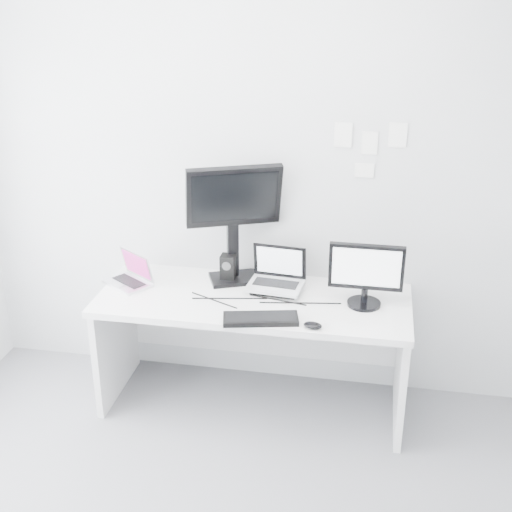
# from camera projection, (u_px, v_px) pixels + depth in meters

# --- Properties ---
(back_wall) EXTENTS (3.60, 0.00, 3.60)m
(back_wall) POSITION_uv_depth(u_px,v_px,m) (264.00, 177.00, 3.98)
(back_wall) COLOR silver
(back_wall) RESTS_ON ground
(desk) EXTENTS (1.80, 0.70, 0.73)m
(desk) POSITION_uv_depth(u_px,v_px,m) (253.00, 352.00, 4.05)
(desk) COLOR white
(desk) RESTS_ON ground
(macbook) EXTENTS (0.34, 0.32, 0.20)m
(macbook) POSITION_uv_depth(u_px,v_px,m) (126.00, 269.00, 4.03)
(macbook) COLOR silver
(macbook) RESTS_ON desk
(speaker) EXTENTS (0.10, 0.10, 0.17)m
(speaker) POSITION_uv_depth(u_px,v_px,m) (228.00, 268.00, 4.07)
(speaker) COLOR black
(speaker) RESTS_ON desk
(dell_laptop) EXTENTS (0.34, 0.28, 0.26)m
(dell_laptop) POSITION_uv_depth(u_px,v_px,m) (275.00, 271.00, 3.93)
(dell_laptop) COLOR silver
(dell_laptop) RESTS_ON desk
(rear_monitor) EXTENTS (0.59, 0.40, 0.75)m
(rear_monitor) POSITION_uv_depth(u_px,v_px,m) (233.00, 222.00, 3.97)
(rear_monitor) COLOR black
(rear_monitor) RESTS_ON desk
(samsung_monitor) EXTENTS (0.41, 0.19, 0.38)m
(samsung_monitor) POSITION_uv_depth(u_px,v_px,m) (366.00, 274.00, 3.74)
(samsung_monitor) COLOR black
(samsung_monitor) RESTS_ON desk
(keyboard) EXTENTS (0.42, 0.23, 0.03)m
(keyboard) POSITION_uv_depth(u_px,v_px,m) (261.00, 319.00, 3.64)
(keyboard) COLOR black
(keyboard) RESTS_ON desk
(mouse) EXTENTS (0.11, 0.08, 0.03)m
(mouse) POSITION_uv_depth(u_px,v_px,m) (313.00, 325.00, 3.57)
(mouse) COLOR black
(mouse) RESTS_ON desk
(wall_note_0) EXTENTS (0.10, 0.00, 0.14)m
(wall_note_0) POSITION_uv_depth(u_px,v_px,m) (343.00, 135.00, 3.79)
(wall_note_0) COLOR white
(wall_note_0) RESTS_ON back_wall
(wall_note_1) EXTENTS (0.09, 0.00, 0.13)m
(wall_note_1) POSITION_uv_depth(u_px,v_px,m) (370.00, 143.00, 3.78)
(wall_note_1) COLOR white
(wall_note_1) RESTS_ON back_wall
(wall_note_2) EXTENTS (0.10, 0.00, 0.14)m
(wall_note_2) POSITION_uv_depth(u_px,v_px,m) (398.00, 135.00, 3.74)
(wall_note_2) COLOR white
(wall_note_2) RESTS_ON back_wall
(wall_note_3) EXTENTS (0.11, 0.00, 0.08)m
(wall_note_3) POSITION_uv_depth(u_px,v_px,m) (364.00, 170.00, 3.85)
(wall_note_3) COLOR white
(wall_note_3) RESTS_ON back_wall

